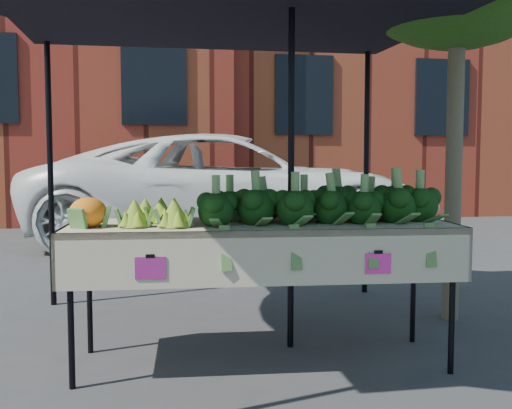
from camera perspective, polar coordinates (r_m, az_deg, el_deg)
name	(u,v)px	position (r m, az deg, el deg)	size (l,w,h in m)	color
ground	(254,370)	(3.88, -0.23, -15.29)	(90.00, 90.00, 0.00)	#323235
table	(261,293)	(3.90, 0.52, -8.32)	(2.45, 0.96, 0.90)	beige
canopy	(238,149)	(4.15, -1.68, 5.27)	(3.16, 3.16, 2.74)	black
broccoli_heap	(316,198)	(3.91, 5.64, 0.58)	(1.57, 0.60, 0.30)	#10340C
romanesco_cluster	(154,206)	(3.78, -9.53, -0.12)	(0.46, 0.60, 0.23)	#88A630
cauliflower_pair	(88,210)	(3.71, -15.47, -0.48)	(0.23, 0.23, 0.21)	orange
vehicle	(233,43)	(9.16, -2.14, 14.85)	(2.73, 1.64, 5.91)	white
street_tree	(456,83)	(5.13, 18.23, 10.77)	(1.92, 1.92, 3.79)	#1E4C14
building_right	(425,50)	(18.05, 15.57, 13.75)	(12.00, 8.00, 8.50)	maroon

